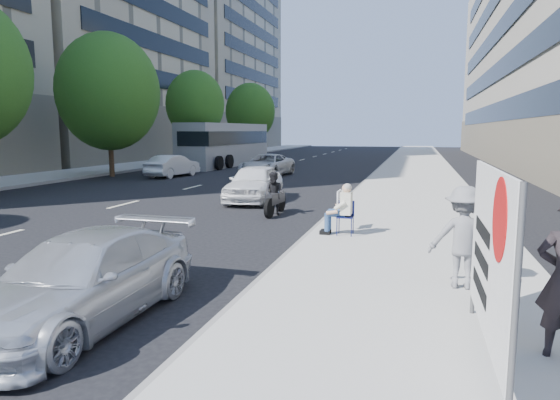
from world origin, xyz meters
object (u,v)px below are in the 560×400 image
(seated_protester, at_px, (341,206))
(jogger, at_px, (463,237))
(bus, at_px, (226,145))
(motorcycle, at_px, (275,196))
(white_sedan_far, at_px, (267,165))
(parked_sedan, at_px, (83,279))
(white_sedan_mid, at_px, (173,166))
(white_sedan_near, at_px, (254,183))
(protest_banner, at_px, (490,253))

(seated_protester, relative_size, jogger, 0.76)
(bus, bearing_deg, motorcycle, -61.50)
(seated_protester, height_order, white_sedan_far, seated_protester)
(seated_protester, bearing_deg, parked_sedan, -113.56)
(jogger, distance_m, motorcycle, 8.73)
(seated_protester, relative_size, white_sedan_mid, 0.33)
(parked_sedan, bearing_deg, seated_protester, 67.60)
(white_sedan_far, bearing_deg, bus, 130.52)
(white_sedan_near, bearing_deg, bus, 110.57)
(protest_banner, distance_m, motorcycle, 11.08)
(protest_banner, bearing_deg, white_sedan_near, 118.97)
(white_sedan_near, bearing_deg, white_sedan_far, 100.34)
(protest_banner, distance_m, white_sedan_near, 14.36)
(white_sedan_far, height_order, bus, bus)
(white_sedan_near, relative_size, white_sedan_mid, 1.07)
(seated_protester, xyz_separation_m, protest_banner, (2.63, -6.47, 0.53))
(seated_protester, distance_m, white_sedan_far, 18.10)
(jogger, bearing_deg, bus, -59.75)
(seated_protester, bearing_deg, bus, 117.47)
(protest_banner, distance_m, parked_sedan, 5.47)
(white_sedan_far, bearing_deg, white_sedan_near, -70.99)
(white_sedan_near, distance_m, white_sedan_mid, 11.86)
(seated_protester, xyz_separation_m, motorcycle, (-2.67, 3.23, -0.24))
(seated_protester, distance_m, jogger, 4.54)
(seated_protester, distance_m, parked_sedan, 6.98)
(white_sedan_near, distance_m, bus, 20.53)
(jogger, distance_m, white_sedan_far, 22.57)
(white_sedan_far, bearing_deg, seated_protester, -62.48)
(protest_banner, bearing_deg, parked_sedan, 179.22)
(jogger, bearing_deg, motorcycle, -51.16)
(parked_sedan, height_order, white_sedan_mid, white_sedan_mid)
(white_sedan_near, bearing_deg, protest_banner, -65.06)
(parked_sedan, relative_size, motorcycle, 2.12)
(parked_sedan, xyz_separation_m, bus, (-10.07, 31.12, 1.00))
(white_sedan_mid, bearing_deg, seated_protester, 137.49)
(motorcycle, distance_m, bus, 23.81)
(seated_protester, relative_size, white_sedan_near, 0.31)
(seated_protester, xyz_separation_m, jogger, (2.59, -3.73, 0.13))
(jogger, relative_size, bus, 0.14)
(jogger, height_order, white_sedan_mid, jogger)
(protest_banner, xyz_separation_m, motorcycle, (-5.30, 9.70, -0.76))
(protest_banner, relative_size, white_sedan_near, 0.72)
(motorcycle, bearing_deg, white_sedan_mid, 135.16)
(protest_banner, distance_m, white_sedan_mid, 26.02)
(seated_protester, height_order, white_sedan_mid, seated_protester)
(white_sedan_mid, xyz_separation_m, white_sedan_far, (5.33, 1.89, 0.02))
(seated_protester, bearing_deg, protest_banner, -67.91)
(protest_banner, height_order, white_sedan_near, protest_banner)
(protest_banner, distance_m, white_sedan_far, 25.10)
(white_sedan_near, bearing_deg, motorcycle, -63.99)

